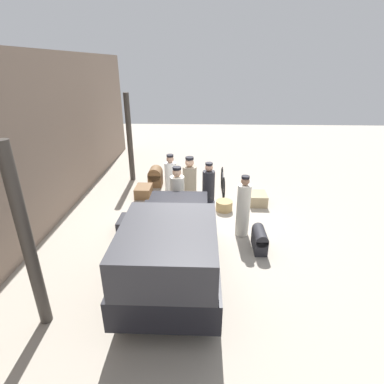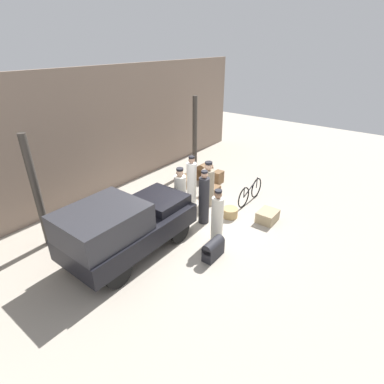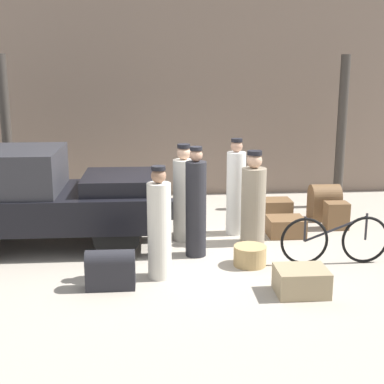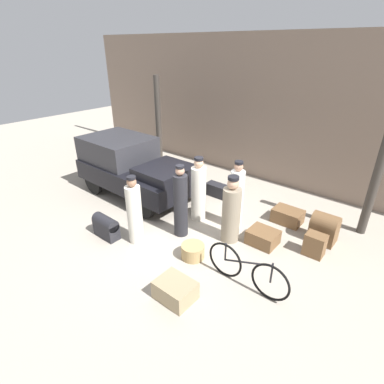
{
  "view_description": "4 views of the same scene",
  "coord_description": "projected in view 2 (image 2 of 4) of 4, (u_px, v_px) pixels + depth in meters",
  "views": [
    {
      "loc": [
        -7.25,
        -0.08,
        4.18
      ],
      "look_at": [
        0.2,
        0.2,
        0.95
      ],
      "focal_mm": 28.0,
      "sensor_mm": 36.0,
      "label": 1
    },
    {
      "loc": [
        -6.49,
        -4.93,
        5.21
      ],
      "look_at": [
        0.2,
        0.2,
        0.95
      ],
      "focal_mm": 28.0,
      "sensor_mm": 36.0,
      "label": 2
    },
    {
      "loc": [
        -0.45,
        -8.43,
        3.0
      ],
      "look_at": [
        0.2,
        0.2,
        0.95
      ],
      "focal_mm": 50.0,
      "sensor_mm": 36.0,
      "label": 3
    },
    {
      "loc": [
        4.34,
        -4.75,
        4.14
      ],
      "look_at": [
        0.2,
        0.2,
        0.95
      ],
      "focal_mm": 28.0,
      "sensor_mm": 36.0,
      "label": 4
    }
  ],
  "objects": [
    {
      "name": "porter_with_bicycle",
      "position": [
        204.0,
        199.0,
        9.28
      ],
      "size": [
        0.33,
        0.33,
        1.78
      ],
      "color": "#232328",
      "rests_on": "ground"
    },
    {
      "name": "canopy_pillar_right",
      "position": [
        195.0,
        135.0,
        12.85
      ],
      "size": [
        0.2,
        0.2,
        3.23
      ],
      "color": "#38332D",
      "rests_on": "ground"
    },
    {
      "name": "trunk_umber_medium",
      "position": [
        185.0,
        182.0,
        11.98
      ],
      "size": [
        0.72,
        0.52,
        0.36
      ],
      "color": "brown",
      "rests_on": "ground"
    },
    {
      "name": "bicycle",
      "position": [
        250.0,
        192.0,
        10.68
      ],
      "size": [
        1.71,
        0.04,
        0.8
      ],
      "color": "black",
      "rests_on": "ground"
    },
    {
      "name": "suitcase_small_leather",
      "position": [
        218.0,
        177.0,
        12.17
      ],
      "size": [
        0.42,
        0.32,
        0.51
      ],
      "color": "brown",
      "rests_on": "ground"
    },
    {
      "name": "suitcase_tan_flat",
      "position": [
        205.0,
        172.0,
        12.45
      ],
      "size": [
        0.57,
        0.48,
        0.71
      ],
      "color": "brown",
      "rests_on": "ground"
    },
    {
      "name": "trunk_large_brown",
      "position": [
        210.0,
        191.0,
        11.28
      ],
      "size": [
        0.65,
        0.56,
        0.33
      ],
      "color": "brown",
      "rests_on": "ground"
    },
    {
      "name": "porter_carrying_trunk",
      "position": [
        217.0,
        218.0,
        8.41
      ],
      "size": [
        0.34,
        0.34,
        1.64
      ],
      "color": "silver",
      "rests_on": "ground"
    },
    {
      "name": "suitcase_black_upright",
      "position": [
        143.0,
        203.0,
        10.41
      ],
      "size": [
        0.69,
        0.34,
        0.37
      ],
      "color": "#232328",
      "rests_on": "ground"
    },
    {
      "name": "ground_plane",
      "position": [
        193.0,
        222.0,
        9.62
      ],
      "size": [
        30.0,
        30.0,
        0.0
      ],
      "primitive_type": "plane",
      "color": "#A89E8E"
    },
    {
      "name": "conductor_in_dark_uniform",
      "position": [
        208.0,
        186.0,
        10.36
      ],
      "size": [
        0.42,
        0.42,
        1.62
      ],
      "color": "gray",
      "rests_on": "ground"
    },
    {
      "name": "canopy_pillar_left",
      "position": [
        37.0,
        193.0,
        7.92
      ],
      "size": [
        0.2,
        0.2,
        3.23
      ],
      "color": "#38332D",
      "rests_on": "ground"
    },
    {
      "name": "porter_lifting_near_truck",
      "position": [
        192.0,
        182.0,
        10.47
      ],
      "size": [
        0.34,
        0.34,
        1.75
      ],
      "color": "white",
      "rests_on": "ground"
    },
    {
      "name": "porter_standing_middle",
      "position": [
        180.0,
        195.0,
        9.66
      ],
      "size": [
        0.38,
        0.38,
        1.7
      ],
      "color": "silver",
      "rests_on": "ground"
    },
    {
      "name": "trunk_barrel_dark",
      "position": [
        213.0,
        248.0,
        7.95
      ],
      "size": [
        0.67,
        0.3,
        0.55
      ],
      "color": "#232328",
      "rests_on": "ground"
    },
    {
      "name": "station_building_facade",
      "position": [
        104.0,
        133.0,
        10.82
      ],
      "size": [
        16.0,
        0.15,
        4.5
      ],
      "color": "gray",
      "rests_on": "ground"
    },
    {
      "name": "trunk_wicker_pale",
      "position": [
        267.0,
        216.0,
        9.61
      ],
      "size": [
        0.69,
        0.55,
        0.36
      ],
      "color": "#9E8966",
      "rests_on": "ground"
    },
    {
      "name": "wicker_basket",
      "position": [
        230.0,
        213.0,
        9.87
      ],
      "size": [
        0.5,
        0.5,
        0.31
      ],
      "color": "tan",
      "rests_on": "ground"
    },
    {
      "name": "truck",
      "position": [
        123.0,
        225.0,
        7.8
      ],
      "size": [
        3.62,
        1.77,
        1.66
      ],
      "color": "black",
      "rests_on": "ground"
    }
  ]
}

